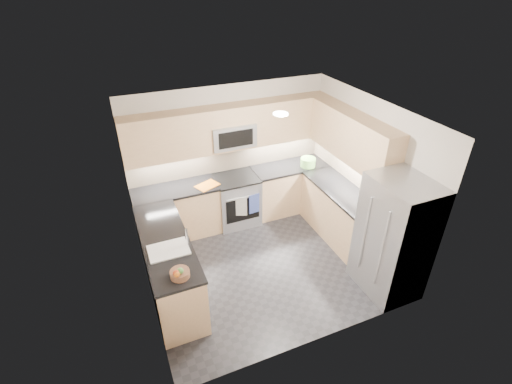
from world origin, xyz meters
name	(u,v)px	position (x,y,z in m)	size (l,w,h in m)	color
floor	(264,262)	(0.00, 0.00, 0.00)	(3.60, 3.20, 0.00)	#25252A
ceiling	(267,115)	(0.00, 0.00, 2.50)	(3.60, 3.20, 0.02)	beige
wall_back	(229,154)	(0.00, 1.60, 1.25)	(3.60, 0.02, 2.50)	beige
wall_front	(324,268)	(0.00, -1.60, 1.25)	(3.60, 0.02, 2.50)	beige
wall_left	(139,226)	(-1.80, 0.00, 1.25)	(0.02, 3.20, 2.50)	beige
wall_right	(367,175)	(1.80, 0.00, 1.25)	(0.02, 3.20, 2.50)	beige
base_cab_back_left	(177,213)	(-1.09, 1.30, 0.45)	(1.42, 0.60, 0.90)	#DEB585
base_cab_back_right	(289,188)	(1.09, 1.30, 0.45)	(1.42, 0.60, 0.90)	#DEB585
base_cab_right	(340,215)	(1.50, 0.15, 0.45)	(0.60, 1.70, 0.90)	#DEB585
base_cab_peninsula	(169,266)	(-1.50, 0.00, 0.45)	(0.60, 2.00, 0.90)	#DEB585
countertop_back_left	(174,190)	(-1.09, 1.30, 0.92)	(1.42, 0.63, 0.04)	black
countertop_back_right	(290,167)	(1.09, 1.30, 0.92)	(1.42, 0.63, 0.04)	black
countertop_right	(343,191)	(1.50, 0.15, 0.92)	(0.63, 1.70, 0.04)	black
countertop_peninsula	(165,241)	(-1.50, 0.00, 0.92)	(0.63, 2.00, 0.04)	black
upper_cab_back	(231,127)	(0.00, 1.43, 1.83)	(3.60, 0.35, 0.75)	#DEB585
upper_cab_right	(352,137)	(1.62, 0.28, 1.83)	(0.35, 1.95, 0.75)	#DEB585
backsplash_back	(229,157)	(0.00, 1.60, 1.20)	(3.60, 0.01, 0.51)	tan
backsplash_right	(350,166)	(1.80, 0.45, 1.20)	(0.01, 2.30, 0.51)	tan
gas_range	(236,200)	(0.00, 1.28, 0.46)	(0.76, 0.65, 0.91)	#A7A9B0
range_cooktop	(236,178)	(0.00, 1.28, 0.92)	(0.76, 0.65, 0.03)	black
oven_door_glass	(243,210)	(0.00, 0.95, 0.45)	(0.62, 0.02, 0.45)	black
oven_handle	(243,197)	(0.00, 0.93, 0.72)	(0.02, 0.02, 0.60)	#B2B5BA
microwave	(232,135)	(0.00, 1.40, 1.70)	(0.76, 0.40, 0.40)	#A7AAAF
microwave_door	(236,139)	(0.00, 1.20, 1.70)	(0.60, 0.01, 0.28)	black
refrigerator	(394,238)	(1.45, -1.15, 0.90)	(0.70, 0.90, 1.80)	#94969B
fridge_handle_left	(381,250)	(1.08, -1.33, 0.95)	(0.02, 0.02, 1.20)	#B2B5BA
fridge_handle_right	(364,234)	(1.08, -0.97, 0.95)	(0.02, 0.02, 1.20)	#B2B5BA
sink_basin	(169,254)	(-1.50, -0.25, 0.88)	(0.52, 0.38, 0.16)	white
faucet	(187,237)	(-1.24, -0.25, 1.08)	(0.03, 0.03, 0.28)	silver
utensil_bowl	(308,162)	(1.39, 1.16, 1.02)	(0.28, 0.28, 0.16)	#73BE51
cutting_board	(207,185)	(-0.55, 1.18, 0.95)	(0.38, 0.26, 0.01)	orange
fruit_basket	(180,274)	(-1.47, -0.78, 0.98)	(0.24, 0.24, 0.09)	brown
fruit_apple	(176,273)	(-1.52, -0.83, 1.05)	(0.08, 0.08, 0.08)	#BA3915
fruit_pear	(180,271)	(-1.46, -0.81, 1.05)	(0.08, 0.08, 0.08)	#579F44
dish_towel_check	(241,207)	(-0.04, 0.91, 0.55)	(0.19, 0.02, 0.37)	silver
dish_towel_blue	(254,204)	(0.20, 0.91, 0.55)	(0.20, 0.02, 0.38)	#32438C
fruit_orange	(177,274)	(-1.51, -0.85, 1.05)	(0.07, 0.07, 0.07)	orange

